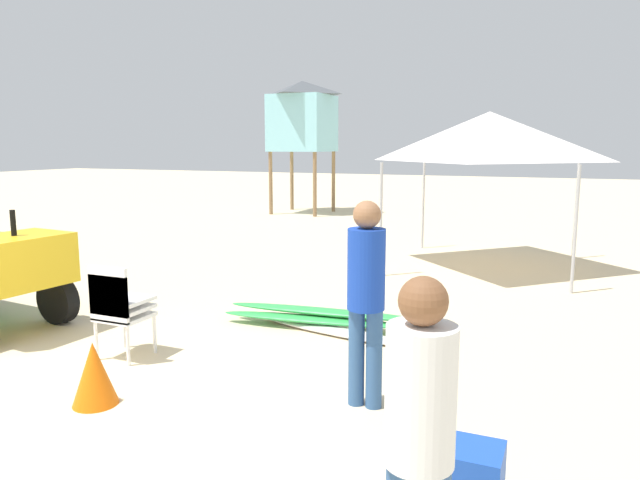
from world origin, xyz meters
TOP-DOWN VIEW (x-y plane):
  - ground at (0.00, 0.00)m, footprint 80.00×80.00m
  - stacked_plastic_chairs at (0.09, 1.07)m, footprint 0.48×0.48m
  - surfboard_pile at (1.69, 2.85)m, footprint 2.59×0.76m
  - lifeguard_near_left at (3.81, -1.11)m, footprint 0.32×0.32m
  - lifeguard_near_center at (2.82, 1.03)m, footprint 0.32×0.32m
  - popup_canopy at (2.91, 7.53)m, footprint 3.10×3.10m
  - lifeguard_tower at (-3.89, 14.20)m, footprint 1.98×1.98m
  - traffic_cone_near at (0.66, 0.13)m, footprint 0.39×0.39m
  - cooler_box at (3.82, -0.17)m, footprint 0.56×0.36m

SIDE VIEW (x-z plane):
  - ground at x=0.00m, z-range 0.00..0.00m
  - surfboard_pile at x=1.69m, z-range 0.00..0.24m
  - cooler_box at x=3.82m, z-range 0.00..0.44m
  - traffic_cone_near at x=0.66m, z-range 0.00..0.56m
  - stacked_plastic_chairs at x=0.09m, z-range 0.09..1.11m
  - lifeguard_near_left at x=3.81m, z-range 0.13..1.80m
  - lifeguard_near_center at x=2.82m, z-range 0.14..1.93m
  - popup_canopy at x=2.91m, z-range 0.97..3.80m
  - lifeguard_tower at x=-3.89m, z-range 1.02..5.29m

